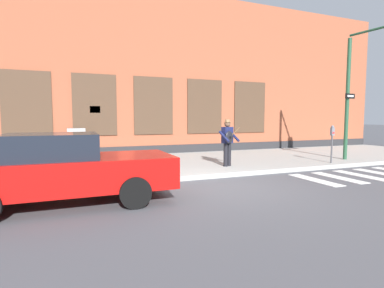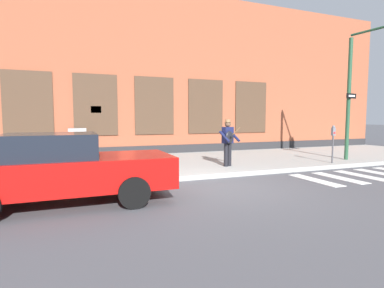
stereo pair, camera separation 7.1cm
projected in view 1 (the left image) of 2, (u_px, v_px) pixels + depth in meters
name	position (u px, v px, depth m)	size (l,w,h in m)	color
ground_plane	(218.00, 187.00, 8.04)	(160.00, 160.00, 0.00)	#4C4C51
sidewalk	(173.00, 164.00, 11.72)	(28.00, 5.80, 0.15)	#9E9E99
building_backdrop	(144.00, 79.00, 15.92)	(28.00, 4.06, 7.92)	brown
crosswalk	(371.00, 174.00, 9.87)	(5.20, 1.90, 0.01)	silver
red_car	(62.00, 169.00, 6.41)	(4.60, 1.99, 1.53)	#B20F0C
busker	(228.00, 140.00, 10.57)	(0.77, 0.64, 1.66)	black
traffic_light	(380.00, 68.00, 11.08)	(0.86, 3.23, 5.11)	#234C33
parking_meter	(332.00, 138.00, 11.35)	(0.13, 0.11, 1.44)	#47474C
utility_box	(77.00, 143.00, 12.66)	(0.71, 0.59, 1.28)	#9E9E9E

